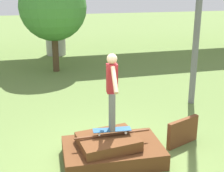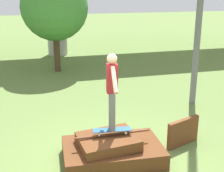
{
  "view_description": "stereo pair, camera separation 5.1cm",
  "coord_description": "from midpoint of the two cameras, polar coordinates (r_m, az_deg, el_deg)",
  "views": [
    {
      "loc": [
        -1.69,
        -5.96,
        3.72
      ],
      "look_at": [
        -0.01,
        0.01,
        1.75
      ],
      "focal_mm": 50.0,
      "sensor_mm": 36.0,
      "label": 1
    },
    {
      "loc": [
        -1.64,
        -5.98,
        3.72
      ],
      "look_at": [
        -0.01,
        0.01,
        1.75
      ],
      "focal_mm": 50.0,
      "sensor_mm": 36.0,
      "label": 2
    }
  ],
  "objects": [
    {
      "name": "skateboard",
      "position": [
        6.89,
        -0.21,
        -8.04
      ],
      "size": [
        0.86,
        0.32,
        0.09
      ],
      "color": "#23517F",
      "rests_on": "scrap_pile"
    },
    {
      "name": "ground_plane",
      "position": [
        7.23,
        -0.1,
        -13.34
      ],
      "size": [
        80.0,
        80.0,
        0.0
      ],
      "primitive_type": "plane",
      "color": "olive"
    },
    {
      "name": "tree_behind_left",
      "position": [
        14.27,
        -10.85,
        13.96
      ],
      "size": [
        2.95,
        2.95,
        4.37
      ],
      "color": "#4C3823",
      "rests_on": "ground_plane"
    },
    {
      "name": "skater",
      "position": [
        6.52,
        -0.22,
        -0.15
      ],
      "size": [
        0.24,
        1.15,
        1.69
      ],
      "color": "slate",
      "rests_on": "skateboard"
    },
    {
      "name": "scrap_pile",
      "position": [
        7.09,
        -0.28,
        -11.65
      ],
      "size": [
        2.27,
        1.52,
        0.66
      ],
      "color": "#5B3319",
      "rests_on": "ground_plane"
    },
    {
      "name": "scrap_plank_loose",
      "position": [
        7.9,
        12.62,
        -8.18
      ],
      "size": [
        0.97,
        0.45,
        0.67
      ],
      "color": "brown",
      "rests_on": "ground_plane"
    }
  ]
}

